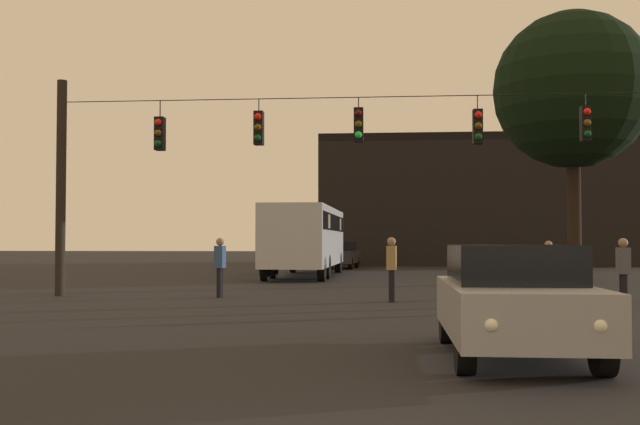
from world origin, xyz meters
name	(u,v)px	position (x,y,z in m)	size (l,w,h in m)	color
ground_plane	(377,282)	(0.00, 24.50, 0.00)	(168.00, 168.00, 0.00)	black
overhead_signal_span	(370,165)	(-0.07, 16.28, 3.68)	(18.21, 0.44, 6.21)	black
city_bus	(306,234)	(-3.20, 28.81, 1.87)	(2.67, 11.03, 3.00)	#B7BCC6
car_near_right	(513,298)	(2.12, 5.56, 0.80)	(1.80, 4.34, 1.52)	#99999E
car_far_left	(340,254)	(-2.32, 38.46, 0.80)	(2.14, 4.45, 1.52)	#2D2D33
pedestrian_crossing_left	(220,264)	(-4.24, 16.01, 0.93)	(0.27, 0.38, 1.65)	black
pedestrian_crossing_center	(392,265)	(0.51, 14.86, 0.94)	(0.27, 0.38, 1.66)	black
pedestrian_crossing_right	(549,266)	(4.84, 16.72, 0.88)	(0.29, 0.39, 1.58)	black
pedestrian_near_bus	(623,269)	(5.83, 13.23, 0.92)	(0.25, 0.36, 1.64)	black
corner_building	(474,204)	(6.25, 48.08, 4.10)	(20.29, 11.83, 8.20)	black
tree_left_silhouette	(573,91)	(7.38, 24.60, 7.25)	(5.95, 5.95, 10.25)	black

